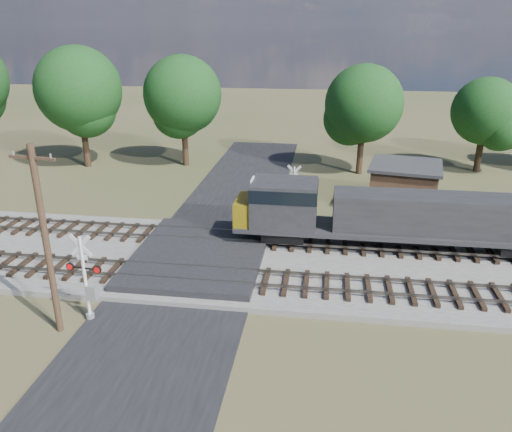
% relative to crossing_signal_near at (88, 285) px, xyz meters
% --- Properties ---
extents(ground, '(160.00, 160.00, 0.00)m').
position_rel_crossing_signal_near_xyz_m(ground, '(3.30, 5.93, -1.72)').
color(ground, '#3E4826').
rests_on(ground, ground).
extents(ballast_bed, '(140.00, 10.00, 0.30)m').
position_rel_crossing_signal_near_xyz_m(ballast_bed, '(13.30, 6.43, -1.57)').
color(ballast_bed, gray).
rests_on(ballast_bed, ground).
extents(road, '(7.00, 60.00, 0.08)m').
position_rel_crossing_signal_near_xyz_m(road, '(3.30, 5.93, -1.68)').
color(road, black).
rests_on(road, ground).
extents(crossing_panel, '(7.00, 9.00, 0.62)m').
position_rel_crossing_signal_near_xyz_m(crossing_panel, '(3.30, 6.43, -1.40)').
color(crossing_panel, '#262628').
rests_on(crossing_panel, ground).
extents(track_near, '(140.00, 2.60, 0.33)m').
position_rel_crossing_signal_near_xyz_m(track_near, '(6.42, 3.93, -1.30)').
color(track_near, black).
rests_on(track_near, ballast_bed).
extents(track_far, '(140.00, 2.60, 0.33)m').
position_rel_crossing_signal_near_xyz_m(track_far, '(6.42, 8.93, -1.30)').
color(track_far, black).
rests_on(track_far, ballast_bed).
extents(crossing_signal_near, '(1.66, 0.37, 4.13)m').
position_rel_crossing_signal_near_xyz_m(crossing_signal_near, '(0.00, 0.00, 0.00)').
color(crossing_signal_near, silver).
rests_on(crossing_signal_near, ground).
extents(crossing_signal_far, '(1.53, 0.37, 3.81)m').
position_rel_crossing_signal_near_xyz_m(crossing_signal_far, '(7.88, 13.41, -0.13)').
color(crossing_signal_far, silver).
rests_on(crossing_signal_far, ground).
extents(utility_pole, '(1.99, 0.35, 8.15)m').
position_rel_crossing_signal_near_xyz_m(utility_pole, '(-0.98, -0.98, 2.60)').
color(utility_pole, '#372219').
rests_on(utility_pole, ground).
extents(equipment_shed, '(5.56, 5.56, 3.26)m').
position_rel_crossing_signal_near_xyz_m(equipment_shed, '(15.48, 16.76, -0.07)').
color(equipment_shed, '#47291E').
rests_on(equipment_shed, ground).
extents(treeline, '(79.85, 11.31, 11.59)m').
position_rel_crossing_signal_near_xyz_m(treeline, '(7.06, 26.19, 4.91)').
color(treeline, black).
rests_on(treeline, ground).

